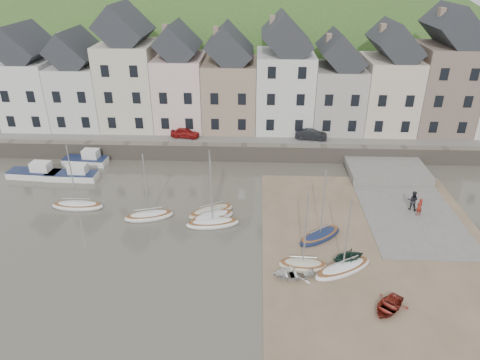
{
  "coord_description": "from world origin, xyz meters",
  "views": [
    {
      "loc": [
        1.38,
        -28.18,
        20.29
      ],
      "look_at": [
        0.0,
        6.0,
        3.0
      ],
      "focal_mm": 33.03,
      "sensor_mm": 36.0,
      "label": 1
    }
  ],
  "objects_px": {
    "rowboat_white": "(293,273)",
    "rowboat_green": "(348,256)",
    "sailboat_0": "(78,205)",
    "rowboat_red": "(388,306)",
    "car_right": "(311,134)",
    "car_left": "(185,133)",
    "person_dark": "(413,200)",
    "person_red": "(419,207)"
  },
  "relations": [
    {
      "from": "rowboat_red",
      "to": "rowboat_green",
      "type": "bearing_deg",
      "value": 151.21
    },
    {
      "from": "rowboat_red",
      "to": "car_right",
      "type": "relative_size",
      "value": 0.77
    },
    {
      "from": "rowboat_white",
      "to": "rowboat_red",
      "type": "xyz_separation_m",
      "value": [
        5.88,
        -3.09,
        -0.02
      ]
    },
    {
      "from": "car_left",
      "to": "car_right",
      "type": "relative_size",
      "value": 0.91
    },
    {
      "from": "rowboat_red",
      "to": "car_left",
      "type": "distance_m",
      "value": 30.9
    },
    {
      "from": "rowboat_green",
      "to": "person_red",
      "type": "bearing_deg",
      "value": 113.6
    },
    {
      "from": "rowboat_red",
      "to": "car_left",
      "type": "relative_size",
      "value": 0.84
    },
    {
      "from": "rowboat_green",
      "to": "rowboat_red",
      "type": "distance_m",
      "value": 5.07
    },
    {
      "from": "rowboat_white",
      "to": "car_right",
      "type": "distance_m",
      "value": 23.05
    },
    {
      "from": "car_left",
      "to": "person_red",
      "type": "bearing_deg",
      "value": -113.14
    },
    {
      "from": "person_dark",
      "to": "rowboat_white",
      "type": "bearing_deg",
      "value": 65.82
    },
    {
      "from": "person_red",
      "to": "person_dark",
      "type": "height_order",
      "value": "person_dark"
    },
    {
      "from": "sailboat_0",
      "to": "rowboat_white",
      "type": "distance_m",
      "value": 20.84
    },
    {
      "from": "sailboat_0",
      "to": "car_right",
      "type": "bearing_deg",
      "value": 31.66
    },
    {
      "from": "sailboat_0",
      "to": "rowboat_red",
      "type": "bearing_deg",
      "value": -25.98
    },
    {
      "from": "person_dark",
      "to": "car_left",
      "type": "relative_size",
      "value": 0.56
    },
    {
      "from": "rowboat_white",
      "to": "car_left",
      "type": "relative_size",
      "value": 0.91
    },
    {
      "from": "sailboat_0",
      "to": "person_red",
      "type": "distance_m",
      "value": 30.34
    },
    {
      "from": "rowboat_green",
      "to": "car_right",
      "type": "distance_m",
      "value": 21.12
    },
    {
      "from": "rowboat_green",
      "to": "person_dark",
      "type": "height_order",
      "value": "person_dark"
    },
    {
      "from": "rowboat_red",
      "to": "car_right",
      "type": "bearing_deg",
      "value": 136.41
    },
    {
      "from": "rowboat_white",
      "to": "person_red",
      "type": "relative_size",
      "value": 1.82
    },
    {
      "from": "sailboat_0",
      "to": "person_red",
      "type": "relative_size",
      "value": 3.85
    },
    {
      "from": "person_red",
      "to": "car_left",
      "type": "relative_size",
      "value": 0.5
    },
    {
      "from": "sailboat_0",
      "to": "person_dark",
      "type": "distance_m",
      "value": 30.06
    },
    {
      "from": "rowboat_red",
      "to": "car_left",
      "type": "xyz_separation_m",
      "value": [
        -16.91,
        25.8,
        1.81
      ]
    },
    {
      "from": "rowboat_white",
      "to": "person_dark",
      "type": "distance_m",
      "value": 14.85
    },
    {
      "from": "rowboat_red",
      "to": "person_red",
      "type": "bearing_deg",
      "value": 105.69
    },
    {
      "from": "rowboat_white",
      "to": "rowboat_green",
      "type": "height_order",
      "value": "rowboat_green"
    },
    {
      "from": "person_dark",
      "to": "car_right",
      "type": "relative_size",
      "value": 0.5
    },
    {
      "from": "rowboat_red",
      "to": "car_left",
      "type": "height_order",
      "value": "car_left"
    },
    {
      "from": "person_dark",
      "to": "person_red",
      "type": "bearing_deg",
      "value": 132.05
    },
    {
      "from": "person_dark",
      "to": "car_right",
      "type": "bearing_deg",
      "value": -34.31
    },
    {
      "from": "sailboat_0",
      "to": "car_right",
      "type": "xyz_separation_m",
      "value": [
        22.32,
        13.76,
        1.93
      ]
    },
    {
      "from": "car_right",
      "to": "person_dark",
      "type": "bearing_deg",
      "value": -141.0
    },
    {
      "from": "rowboat_white",
      "to": "car_right",
      "type": "bearing_deg",
      "value": 163.12
    },
    {
      "from": "person_red",
      "to": "car_right",
      "type": "relative_size",
      "value": 0.45
    },
    {
      "from": "car_left",
      "to": "rowboat_green",
      "type": "bearing_deg",
      "value": -135.59
    },
    {
      "from": "rowboat_green",
      "to": "sailboat_0",
      "type": "bearing_deg",
      "value": -127.95
    },
    {
      "from": "sailboat_0",
      "to": "person_red",
      "type": "bearing_deg",
      "value": -0.37
    },
    {
      "from": "rowboat_white",
      "to": "rowboat_red",
      "type": "distance_m",
      "value": 6.64
    },
    {
      "from": "rowboat_green",
      "to": "car_left",
      "type": "height_order",
      "value": "car_left"
    }
  ]
}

